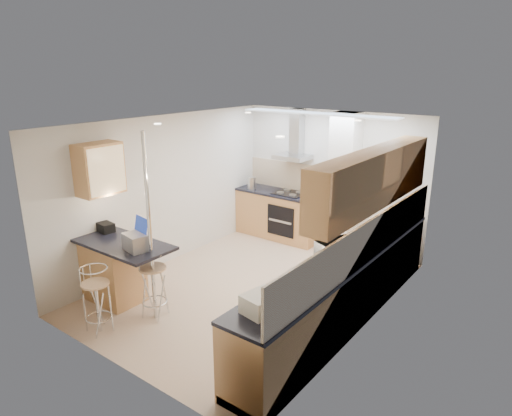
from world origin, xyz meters
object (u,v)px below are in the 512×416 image
Objects in this scene: laptop at (136,242)px; bread_bin at (262,303)px; bar_stool_near at (97,300)px; bar_stool_end at (154,284)px; microwave at (339,252)px.

laptop reaches higher than bread_bin.
bar_stool_near is 0.73m from bar_stool_end.
bar_stool_near is at bearing -149.53° from bar_stool_end.
bread_bin is at bearing -158.71° from microwave.
bar_stool_end is at bearing 51.11° from bar_stool_near.
bar_stool_near is 2.44× the size of bread_bin.
bar_stool_end is (-2.09, -1.16, -0.59)m from microwave.
bar_stool_end is at bearing 36.15° from laptop.
bar_stool_near is (-0.09, -0.59, -0.61)m from laptop.
microwave is at bearing -8.51° from bar_stool_end.
bread_bin is (2.22, -0.26, -0.04)m from laptop.
bar_stool_end is at bearing -179.74° from bread_bin.
bar_stool_end reaches higher than bar_stool_near.
microwave is 2.47m from bar_stool_end.
laptop reaches higher than bar_stool_near.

